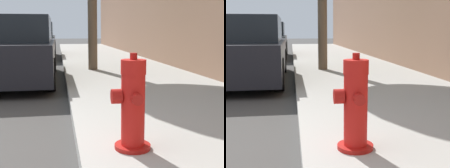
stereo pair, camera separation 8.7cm
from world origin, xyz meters
TOP-DOWN VIEW (x-y plane):
  - fire_hydrant at (2.11, -0.00)m, footprint 0.33×0.33m
  - parked_car_near at (0.60, 4.70)m, footprint 1.71×4.20m
  - parked_car_mid at (0.49, 10.69)m, footprint 1.86×4.08m

SIDE VIEW (x-z plane):
  - fire_hydrant at x=2.11m, z-range 0.12..0.92m
  - parked_car_near at x=0.60m, z-range -0.03..1.39m
  - parked_car_mid at x=0.49m, z-range -0.02..1.42m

